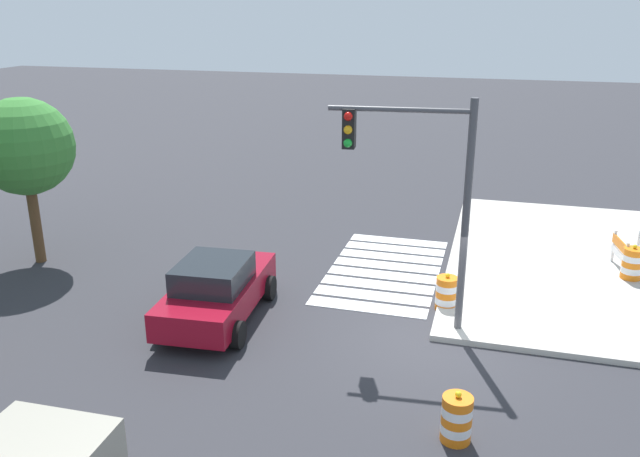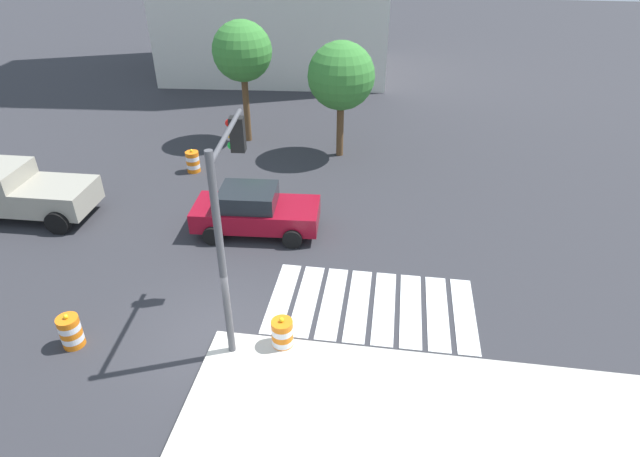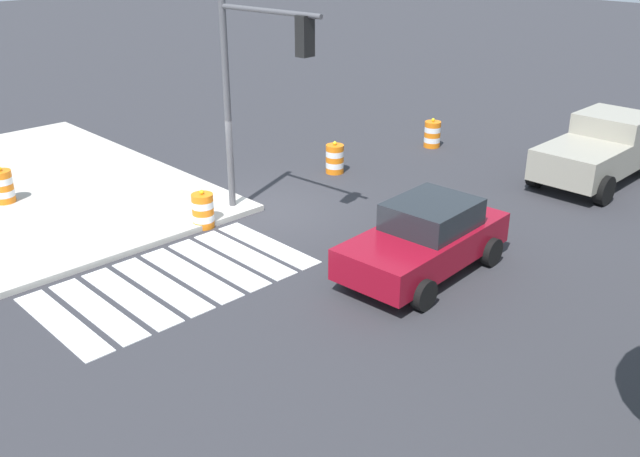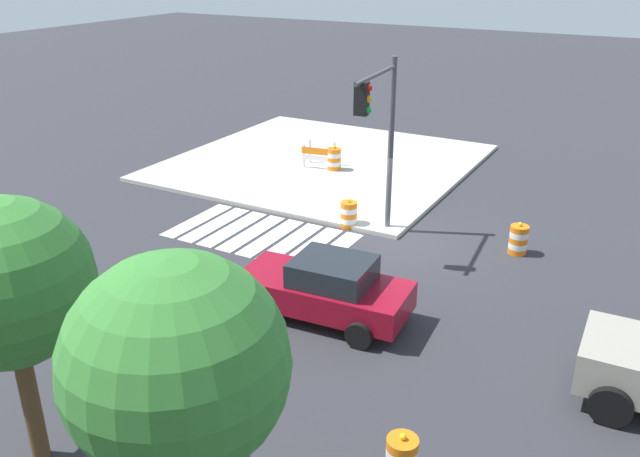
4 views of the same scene
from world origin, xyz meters
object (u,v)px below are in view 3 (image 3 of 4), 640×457
pickup_truck (604,148)px  traffic_barrel_median_far (335,159)px  traffic_light_pole (257,72)px  traffic_barrel_crosswalk_end (432,134)px  sports_car (426,238)px  traffic_barrel_on_sidewalk (3,186)px  traffic_barrel_median_near (203,210)px

pickup_truck → traffic_barrel_median_far: 8.14m
traffic_light_pole → traffic_barrel_crosswalk_end: bearing=-173.2°
sports_car → traffic_barrel_crosswalk_end: size_ratio=4.33×
traffic_barrel_on_sidewalk → traffic_barrel_median_near: bearing=122.6°
traffic_barrel_median_far → traffic_light_pole: bearing=19.1°
sports_car → traffic_barrel_median_far: 7.02m
traffic_barrel_crosswalk_end → traffic_barrel_on_sidewalk: traffic_barrel_on_sidewalk is taller
pickup_truck → traffic_light_pole: 11.01m
sports_car → pickup_truck: 8.81m
pickup_truck → traffic_barrel_median_near: bearing=-25.9°
traffic_barrel_crosswalk_end → traffic_barrel_median_far: 4.41m
pickup_truck → traffic_barrel_on_sidewalk: bearing=-36.0°
traffic_barrel_crosswalk_end → traffic_light_pole: (8.49, 1.02, 3.46)m
sports_car → traffic_barrel_median_near: size_ratio=4.33×
traffic_barrel_crosswalk_end → traffic_barrel_median_far: size_ratio=1.00×
pickup_truck → sports_car: bearing=1.2°
pickup_truck → traffic_barrel_median_far: size_ratio=5.10×
traffic_barrel_median_near → traffic_light_pole: traffic_light_pole is taller
pickup_truck → traffic_barrel_on_sidewalk: (14.07, -10.22, -0.37)m
sports_car → pickup_truck: pickup_truck is taller
traffic_barrel_crosswalk_end → traffic_barrel_median_near: same height
pickup_truck → traffic_barrel_median_near: 12.16m
traffic_barrel_crosswalk_end → sports_car: bearing=36.8°
traffic_barrel_median_near → traffic_light_pole: 3.78m
traffic_barrel_crosswalk_end → traffic_barrel_median_far: (4.39, -0.40, 0.00)m
traffic_barrel_crosswalk_end → traffic_light_pole: 9.22m
traffic_barrel_crosswalk_end → traffic_light_pole: size_ratio=0.19×
traffic_barrel_median_near → traffic_barrel_median_far: bearing=-172.9°
traffic_barrel_on_sidewalk → traffic_light_pole: 7.93m
traffic_barrel_crosswalk_end → traffic_barrel_median_near: 9.83m
sports_car → traffic_light_pole: bearing=-80.8°
sports_car → pickup_truck: bearing=-178.8°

